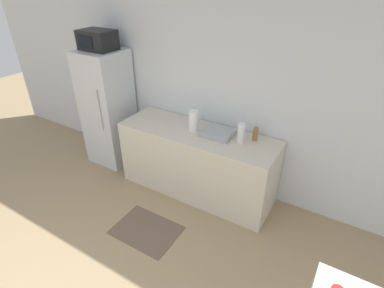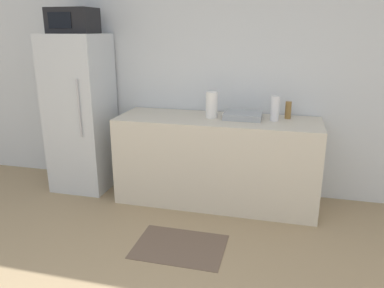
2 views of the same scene
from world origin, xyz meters
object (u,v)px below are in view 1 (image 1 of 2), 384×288
Objects in this scene: microwave at (97,40)px; bottle_tall at (241,133)px; refrigerator at (108,109)px; bottle_short at (255,134)px; paper_towel_roll at (194,121)px.

bottle_tall is at bearing 0.54° from microwave.
refrigerator is 2.08m from bottle_tall.
bottle_short is at bearing 45.93° from bottle_tall.
bottle_short is at bearing 11.53° from paper_towel_roll.
microwave is 1.77× the size of paper_towel_roll.
bottle_short is at bearing 3.82° from refrigerator.
bottle_short is 0.65× the size of paper_towel_roll.
bottle_tall is at bearing -134.07° from bottle_short.
paper_towel_roll is at bearing -0.07° from microwave.
bottle_short is 0.75m from paper_towel_roll.
microwave is 1.92× the size of bottle_tall.
paper_towel_roll is at bearing -168.47° from bottle_short.
refrigerator reaches higher than bottle_short.
bottle_tall is at bearing 0.51° from refrigerator.
paper_towel_roll is (1.46, -0.00, -0.80)m from microwave.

